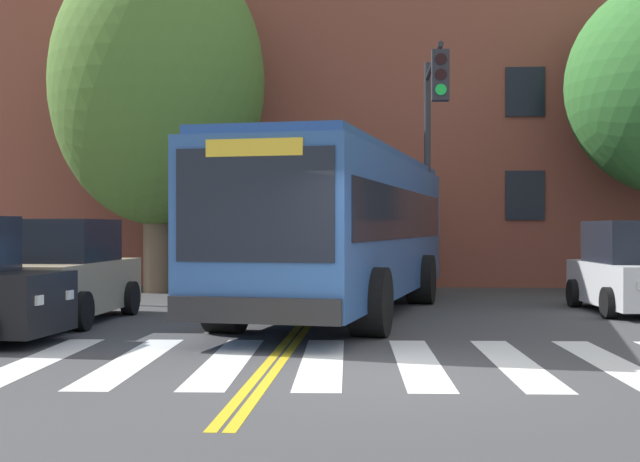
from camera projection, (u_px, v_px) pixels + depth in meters
ground_plane at (388, 376)px, 10.35m from camera, size 120.00×120.00×0.00m
crosswalk at (370, 362)px, 11.38m from camera, size 9.26×4.64×0.01m
lane_line_yellow_inner at (331, 287)px, 25.43m from camera, size 0.12×36.00×0.01m
lane_line_yellow_outer at (337, 287)px, 25.42m from camera, size 0.12×36.00×0.01m
city_bus at (344, 226)px, 17.72m from camera, size 4.46×11.91×3.18m
car_tan_near_lane at (59, 275)px, 16.24m from camera, size 2.14×4.41×1.87m
car_white_far_lane at (635, 271)px, 17.94m from camera, size 2.16×4.04×1.85m
car_teal_behind_bus at (358, 255)px, 27.12m from camera, size 2.42×4.35×1.88m
traffic_light_overhead at (432, 130)px, 19.82m from camera, size 0.34×4.18×5.70m
street_tree_curbside_small at (157, 84)px, 23.44m from camera, size 8.07×8.11×9.27m
building_facade at (379, 121)px, 29.63m from camera, size 31.09×8.41×10.49m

